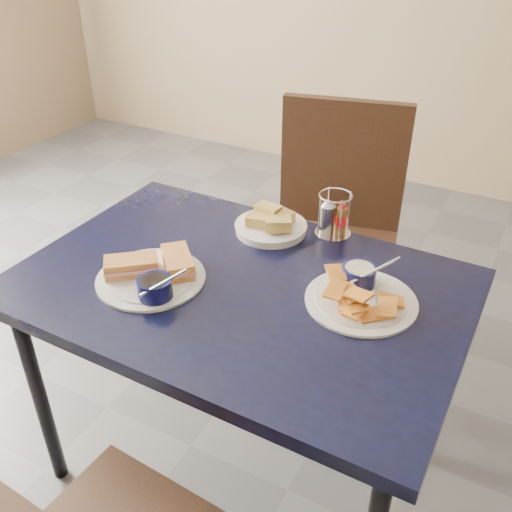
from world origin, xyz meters
The scene contains 7 objects.
ground centered at (0.00, 0.00, 0.00)m, with size 6.00×6.00×0.00m, color #4F5054.
dining_table centered at (-0.18, 0.02, 0.68)m, with size 1.20×0.81×0.75m.
chair_far centered at (-0.16, 0.77, 0.58)m, with size 0.56×0.55×1.01m.
sandwich_plate centered at (-0.39, -0.08, 0.77)m, with size 0.31×0.29×0.12m.
plantain_plate centered at (0.13, 0.10, 0.77)m, with size 0.29×0.29×0.12m.
bread_basket centered at (-0.23, 0.31, 0.77)m, with size 0.22×0.22×0.07m.
condiment_caddy centered at (-0.06, 0.38, 0.81)m, with size 0.11×0.11×0.14m.
Camera 1 is at (0.45, -1.06, 1.63)m, focal length 40.00 mm.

